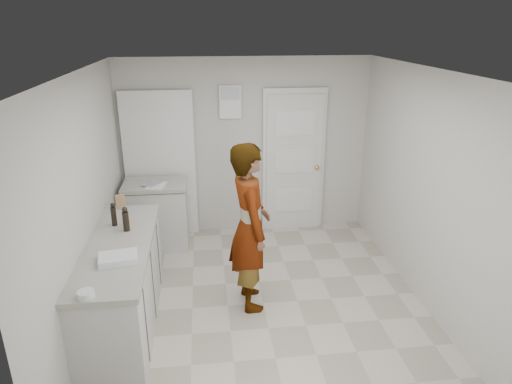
{
  "coord_description": "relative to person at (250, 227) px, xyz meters",
  "views": [
    {
      "loc": [
        -0.58,
        -4.26,
        2.94
      ],
      "look_at": [
        -0.03,
        0.4,
        1.17
      ],
      "focal_mm": 32.0,
      "sensor_mm": 36.0,
      "label": 1
    }
  ],
  "objects": [
    {
      "name": "ground",
      "position": [
        0.14,
        -0.05,
        -0.91
      ],
      "size": [
        4.0,
        4.0,
        0.0
      ],
      "primitive_type": "plane",
      "color": "gray",
      "rests_on": "ground"
    },
    {
      "name": "room_shell",
      "position": [
        -0.04,
        1.9,
        0.11
      ],
      "size": [
        4.0,
        4.0,
        4.0
      ],
      "color": "#B2AFA8",
      "rests_on": "ground"
    },
    {
      "name": "main_counter",
      "position": [
        -1.31,
        -0.25,
        -0.48
      ],
      "size": [
        0.64,
        1.96,
        0.93
      ],
      "color": "beige",
      "rests_on": "ground"
    },
    {
      "name": "side_counter",
      "position": [
        -1.11,
        1.5,
        -0.48
      ],
      "size": [
        0.84,
        0.61,
        0.93
      ],
      "color": "beige",
      "rests_on": "ground"
    },
    {
      "name": "person",
      "position": [
        0.0,
        0.0,
        0.0
      ],
      "size": [
        0.5,
        0.71,
        1.82
      ],
      "primitive_type": "imported",
      "rotation": [
        0.0,
        0.0,
        1.67
      ],
      "color": "silver",
      "rests_on": "ground"
    },
    {
      "name": "cake_mix_box",
      "position": [
        -1.42,
        0.65,
        0.09
      ],
      "size": [
        0.1,
        0.05,
        0.16
      ],
      "primitive_type": "cube",
      "rotation": [
        0.0,
        0.0,
        0.01
      ],
      "color": "#936B49",
      "rests_on": "main_counter"
    },
    {
      "name": "spice_jar",
      "position": [
        -1.26,
        0.18,
        0.05
      ],
      "size": [
        0.05,
        0.05,
        0.08
      ],
      "primitive_type": "cylinder",
      "color": "tan",
      "rests_on": "main_counter"
    },
    {
      "name": "oil_cruet_a",
      "position": [
        -1.26,
        0.04,
        0.14
      ],
      "size": [
        0.07,
        0.07,
        0.26
      ],
      "color": "black",
      "rests_on": "main_counter"
    },
    {
      "name": "oil_cruet_b",
      "position": [
        -1.41,
        0.19,
        0.13
      ],
      "size": [
        0.06,
        0.06,
        0.25
      ],
      "color": "black",
      "rests_on": "main_counter"
    },
    {
      "name": "baking_dish",
      "position": [
        -1.24,
        -0.6,
        0.04
      ],
      "size": [
        0.37,
        0.29,
        0.06
      ],
      "rotation": [
        0.0,
        0.0,
        0.17
      ],
      "color": "silver",
      "rests_on": "main_counter"
    },
    {
      "name": "egg_bowl",
      "position": [
        -1.4,
        -1.15,
        0.04
      ],
      "size": [
        0.13,
        0.13,
        0.05
      ],
      "color": "silver",
      "rests_on": "main_counter"
    },
    {
      "name": "papers",
      "position": [
        -1.08,
        1.38,
        0.02
      ],
      "size": [
        0.27,
        0.32,
        0.01
      ],
      "primitive_type": "cube",
      "rotation": [
        0.0,
        0.0,
        -0.2
      ],
      "color": "white",
      "rests_on": "side_counter"
    }
  ]
}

